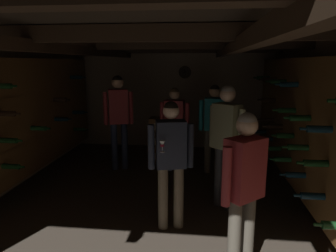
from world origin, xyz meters
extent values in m
plane|color=#473D33|center=(0.00, 0.00, 0.00)|extent=(8.40, 8.40, 0.00)
cube|color=gray|center=(0.00, 3.23, 1.18)|extent=(4.72, 0.06, 2.35)
cube|color=gray|center=(2.33, 0.00, 1.18)|extent=(0.06, 6.40, 2.35)
cube|color=black|center=(0.00, 0.00, 2.38)|extent=(4.72, 6.52, 0.06)
cube|color=#2D2116|center=(0.00, -0.93, 2.26)|extent=(4.60, 0.14, 0.16)
cube|color=#2D2116|center=(0.00, 0.93, 2.26)|extent=(4.60, 0.14, 0.16)
cube|color=#2D2116|center=(0.00, 2.80, 2.26)|extent=(4.60, 0.14, 0.16)
cube|color=#2D2116|center=(-1.03, 0.00, 2.15)|extent=(0.12, 6.40, 0.12)
cube|color=#2D2116|center=(1.03, 0.00, 2.15)|extent=(0.12, 6.40, 0.12)
cylinder|color=white|center=(0.28, 3.19, 1.76)|extent=(0.26, 0.02, 0.26)
cylinder|color=#2D2314|center=(0.28, 3.17, 1.76)|extent=(0.28, 0.01, 0.28)
cube|color=black|center=(0.28, 3.17, 1.76)|extent=(0.09, 0.01, 0.05)
cube|color=black|center=(0.28, 3.17, 1.76)|extent=(0.04, 0.01, 0.14)
cube|color=brown|center=(-2.14, 0.15, 1.15)|extent=(0.32, 5.50, 1.80)
cylinder|color=#143819|center=(-1.88, -0.25, 0.61)|extent=(0.28, 0.07, 0.07)
cylinder|color=#143819|center=(-1.70, -0.25, 0.61)|extent=(0.07, 0.03, 0.03)
cylinder|color=#143819|center=(-1.88, 2.11, 0.61)|extent=(0.28, 0.07, 0.07)
cylinder|color=#143819|center=(-1.70, 2.11, 0.61)|extent=(0.07, 0.03, 0.03)
cylinder|color=#143819|center=(-1.88, -0.24, 0.97)|extent=(0.28, 0.07, 0.07)
cylinder|color=#143819|center=(-1.70, -0.24, 0.97)|extent=(0.07, 0.03, 0.03)
cylinder|color=#194723|center=(-1.88, 0.53, 0.97)|extent=(0.28, 0.07, 0.07)
cylinder|color=#194723|center=(-1.70, 0.53, 0.97)|extent=(0.07, 0.03, 0.03)
cylinder|color=#0F2838|center=(-1.88, 1.32, 0.97)|extent=(0.28, 0.07, 0.07)
cylinder|color=#0F2838|center=(-1.70, 1.32, 0.97)|extent=(0.07, 0.03, 0.03)
cylinder|color=#0F2838|center=(-1.88, 2.11, 0.97)|extent=(0.28, 0.07, 0.07)
cylinder|color=#0F2838|center=(-1.70, 2.11, 0.97)|extent=(0.07, 0.03, 0.03)
cylinder|color=black|center=(-1.88, -0.23, 1.33)|extent=(0.28, 0.07, 0.07)
cylinder|color=black|center=(-1.70, -0.23, 1.33)|extent=(0.07, 0.03, 0.03)
cylinder|color=black|center=(-1.88, 1.31, 1.33)|extent=(0.28, 0.07, 0.07)
cylinder|color=black|center=(-1.70, 1.31, 1.33)|extent=(0.07, 0.03, 0.03)
cylinder|color=#143819|center=(-1.88, -0.24, 1.69)|extent=(0.28, 0.07, 0.07)
cylinder|color=#143819|center=(-1.70, -0.24, 1.69)|extent=(0.07, 0.03, 0.03)
cylinder|color=#0F2838|center=(-1.88, 2.11, 1.69)|extent=(0.28, 0.07, 0.07)
cylinder|color=#0F2838|center=(-1.70, 2.11, 1.69)|extent=(0.07, 0.03, 0.03)
cube|color=brown|center=(-1.99, 0.15, 0.43)|extent=(0.02, 5.50, 0.02)
cube|color=brown|center=(-1.99, 0.15, 0.79)|extent=(0.02, 5.50, 0.02)
cube|color=brown|center=(-1.99, 0.15, 1.15)|extent=(0.02, 5.50, 0.02)
cube|color=brown|center=(-1.99, 0.15, 1.51)|extent=(0.02, 5.50, 0.02)
cube|color=brown|center=(-1.99, 0.15, 1.87)|extent=(0.02, 5.50, 0.02)
cube|color=brown|center=(2.14, 0.15, 1.15)|extent=(0.32, 5.50, 1.80)
cylinder|color=#143819|center=(1.70, -1.38, 0.61)|extent=(0.07, 0.03, 0.03)
cylinder|color=#0F2838|center=(1.88, -0.78, 0.61)|extent=(0.28, 0.07, 0.07)
cylinder|color=#0F2838|center=(1.70, -0.78, 0.61)|extent=(0.07, 0.03, 0.03)
cylinder|color=#0F2838|center=(1.88, -0.16, 0.61)|extent=(0.28, 0.07, 0.07)
cylinder|color=#0F2838|center=(1.70, -0.16, 0.61)|extent=(0.07, 0.03, 0.03)
cylinder|color=#194723|center=(1.88, 0.47, 0.61)|extent=(0.28, 0.07, 0.07)
cylinder|color=#194723|center=(1.70, 0.47, 0.61)|extent=(0.07, 0.03, 0.03)
cylinder|color=#194723|center=(1.88, 1.06, 0.61)|extent=(0.28, 0.07, 0.07)
cylinder|color=#194723|center=(1.70, 1.06, 0.61)|extent=(0.07, 0.03, 0.03)
cylinder|color=#0F2838|center=(1.88, 1.68, 0.61)|extent=(0.28, 0.07, 0.07)
cylinder|color=#0F2838|center=(1.70, 1.68, 0.61)|extent=(0.07, 0.03, 0.03)
cylinder|color=#0F2838|center=(1.88, 2.29, 0.61)|extent=(0.28, 0.07, 0.07)
cylinder|color=#0F2838|center=(1.70, 2.29, 0.61)|extent=(0.07, 0.03, 0.03)
cylinder|color=#143819|center=(1.88, -0.77, 0.97)|extent=(0.28, 0.07, 0.07)
cylinder|color=#143819|center=(1.70, -0.77, 0.97)|extent=(0.07, 0.03, 0.03)
cylinder|color=#143819|center=(1.88, -0.17, 0.97)|extent=(0.28, 0.07, 0.07)
cylinder|color=#143819|center=(1.70, -0.17, 0.97)|extent=(0.07, 0.03, 0.03)
cylinder|color=#143819|center=(1.88, 0.44, 0.97)|extent=(0.28, 0.07, 0.07)
cylinder|color=#143819|center=(1.70, 0.44, 0.97)|extent=(0.07, 0.03, 0.03)
cylinder|color=black|center=(1.88, 1.07, 0.97)|extent=(0.28, 0.07, 0.07)
cylinder|color=black|center=(1.70, 1.07, 0.97)|extent=(0.07, 0.03, 0.03)
cylinder|color=black|center=(1.88, 1.67, 0.97)|extent=(0.28, 0.07, 0.07)
cylinder|color=black|center=(1.70, 1.67, 0.97)|extent=(0.07, 0.03, 0.03)
cylinder|color=#0F2838|center=(1.88, -0.78, 1.33)|extent=(0.28, 0.07, 0.07)
cylinder|color=#0F2838|center=(1.70, -0.78, 1.33)|extent=(0.07, 0.03, 0.03)
cylinder|color=#143819|center=(1.88, -0.15, 1.33)|extent=(0.28, 0.07, 0.07)
cylinder|color=#143819|center=(1.70, -0.15, 1.33)|extent=(0.07, 0.03, 0.03)
cylinder|color=#143819|center=(1.88, 0.46, 1.33)|extent=(0.28, 0.07, 0.07)
cylinder|color=#143819|center=(1.70, 0.46, 1.33)|extent=(0.07, 0.03, 0.03)
cylinder|color=black|center=(1.88, 1.68, 1.33)|extent=(0.28, 0.07, 0.07)
cylinder|color=black|center=(1.70, 1.68, 1.33)|extent=(0.07, 0.03, 0.03)
cylinder|color=#143819|center=(1.70, -1.39, 1.69)|extent=(0.07, 0.03, 0.03)
cylinder|color=#0F2838|center=(1.88, 0.45, 1.69)|extent=(0.28, 0.07, 0.07)
cylinder|color=#0F2838|center=(1.70, 0.45, 1.69)|extent=(0.07, 0.03, 0.03)
cylinder|color=#194723|center=(1.88, 1.07, 1.69)|extent=(0.28, 0.07, 0.07)
cylinder|color=#194723|center=(1.70, 1.07, 1.69)|extent=(0.07, 0.03, 0.03)
cylinder|color=black|center=(1.88, 1.68, 1.69)|extent=(0.28, 0.07, 0.07)
cylinder|color=black|center=(1.70, 1.68, 1.69)|extent=(0.07, 0.03, 0.03)
cylinder|color=#143819|center=(1.88, 2.28, 1.69)|extent=(0.28, 0.07, 0.07)
cylinder|color=#143819|center=(1.70, 2.28, 1.69)|extent=(0.07, 0.03, 0.03)
cube|color=brown|center=(1.99, 0.15, 0.43)|extent=(0.02, 5.50, 0.02)
cube|color=brown|center=(1.99, 0.15, 0.79)|extent=(0.02, 5.50, 0.02)
cube|color=brown|center=(1.99, 0.15, 1.15)|extent=(0.02, 5.50, 0.02)
cube|color=brown|center=(1.99, 0.15, 1.51)|extent=(0.02, 5.50, 0.02)
cube|color=brown|center=(1.99, 0.15, 1.87)|extent=(0.02, 5.50, 0.02)
cube|color=brown|center=(-0.09, 2.05, 0.15)|extent=(0.52, 0.34, 0.30)
cube|color=beige|center=(-0.09, 1.88, 0.15)|extent=(0.31, 0.01, 0.13)
cube|color=brown|center=(-0.09, 2.05, 0.45)|extent=(0.52, 0.34, 0.30)
cube|color=beige|center=(-0.09, 1.88, 0.45)|extent=(0.31, 0.01, 0.13)
cube|color=brown|center=(-0.09, 2.05, 0.75)|extent=(0.52, 0.34, 0.30)
cube|color=beige|center=(-0.09, 1.88, 0.75)|extent=(0.31, 0.01, 0.13)
cylinder|color=#143819|center=(-0.06, 2.09, 1.01)|extent=(0.08, 0.08, 0.22)
cone|color=#143819|center=(-0.06, 2.09, 1.13)|extent=(0.08, 0.08, 0.03)
cylinder|color=#143819|center=(-0.06, 2.09, 1.19)|extent=(0.03, 0.03, 0.08)
cylinder|color=maroon|center=(-0.06, 2.09, 1.24)|extent=(0.03, 0.03, 0.02)
cube|color=silver|center=(-0.06, 2.05, 1.00)|extent=(0.06, 0.00, 0.10)
cylinder|color=brown|center=(0.43, -0.48, 0.39)|extent=(0.12, 0.12, 0.78)
cylinder|color=brown|center=(0.24, -0.52, 0.39)|extent=(0.12, 0.12, 0.78)
cube|color=#232838|center=(0.33, -0.50, 1.06)|extent=(0.38, 0.29, 0.55)
cylinder|color=#232838|center=(0.56, -0.44, 1.03)|extent=(0.08, 0.08, 0.52)
cylinder|color=#232838|center=(0.11, -0.55, 1.03)|extent=(0.08, 0.08, 0.52)
sphere|color=beige|center=(0.33, -0.50, 1.45)|extent=(0.19, 0.19, 0.19)
sphere|color=black|center=(0.33, -0.50, 1.47)|extent=(0.17, 0.17, 0.17)
cylinder|color=silver|center=(0.26, -0.70, 1.02)|extent=(0.06, 0.06, 0.01)
cylinder|color=silver|center=(0.26, -0.70, 1.05)|extent=(0.01, 0.01, 0.06)
cone|color=silver|center=(0.26, -0.70, 1.11)|extent=(0.07, 0.07, 0.08)
cylinder|color=maroon|center=(0.26, -0.70, 1.09)|extent=(0.04, 0.04, 0.03)
cylinder|color=#4C473D|center=(0.81, 1.50, 0.40)|extent=(0.12, 0.12, 0.80)
cylinder|color=#4C473D|center=(1.00, 1.50, 0.40)|extent=(0.12, 0.12, 0.80)
cube|color=#197584|center=(0.90, 1.50, 1.09)|extent=(0.34, 0.22, 0.57)
cylinder|color=#197584|center=(0.67, 1.50, 1.06)|extent=(0.08, 0.08, 0.54)
cylinder|color=#197584|center=(1.13, 1.50, 1.06)|extent=(0.08, 0.08, 0.54)
sphere|color=tan|center=(0.90, 1.50, 1.49)|extent=(0.19, 0.19, 0.19)
sphere|color=black|center=(0.90, 1.50, 1.51)|extent=(0.18, 0.18, 0.18)
cylinder|color=silver|center=(1.02, 1.68, 1.05)|extent=(0.06, 0.06, 0.01)
cylinder|color=silver|center=(1.02, 1.68, 1.09)|extent=(0.01, 0.01, 0.06)
cone|color=silver|center=(1.02, 1.68, 1.14)|extent=(0.07, 0.07, 0.08)
cylinder|color=beige|center=(1.02, 1.68, 1.13)|extent=(0.04, 0.04, 0.03)
cylinder|color=#232D4C|center=(0.10, 1.51, 0.39)|extent=(0.12, 0.12, 0.78)
cylinder|color=#232D4C|center=(0.29, 1.49, 0.39)|extent=(0.12, 0.12, 0.78)
cube|color=maroon|center=(0.20, 1.50, 1.05)|extent=(0.36, 0.25, 0.55)
cylinder|color=maroon|center=(-0.03, 1.52, 1.02)|extent=(0.08, 0.08, 0.52)
cylinder|color=maroon|center=(0.43, 1.48, 1.02)|extent=(0.08, 0.08, 0.52)
sphere|color=#D6A884|center=(0.20, 1.50, 1.44)|extent=(0.19, 0.19, 0.19)
sphere|color=brown|center=(0.20, 1.50, 1.46)|extent=(0.17, 0.17, 0.17)
cylinder|color=silver|center=(0.33, 1.67, 1.01)|extent=(0.06, 0.06, 0.01)
cylinder|color=silver|center=(0.33, 1.67, 1.05)|extent=(0.01, 0.01, 0.06)
cone|color=silver|center=(0.33, 1.67, 1.10)|extent=(0.07, 0.07, 0.08)
cylinder|color=maroon|center=(0.33, 1.67, 1.09)|extent=(0.04, 0.04, 0.03)
cylinder|color=#4C473D|center=(1.15, -1.21, 0.39)|extent=(0.12, 0.12, 0.78)
cylinder|color=#4C473D|center=(1.00, -1.33, 0.39)|extent=(0.12, 0.12, 0.78)
cube|color=maroon|center=(1.07, -1.27, 1.06)|extent=(0.40, 0.39, 0.55)
cylinder|color=maroon|center=(1.25, -1.11, 1.03)|extent=(0.08, 0.08, 0.53)
cylinder|color=maroon|center=(0.90, -1.42, 1.03)|extent=(0.08, 0.08, 0.53)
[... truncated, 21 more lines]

